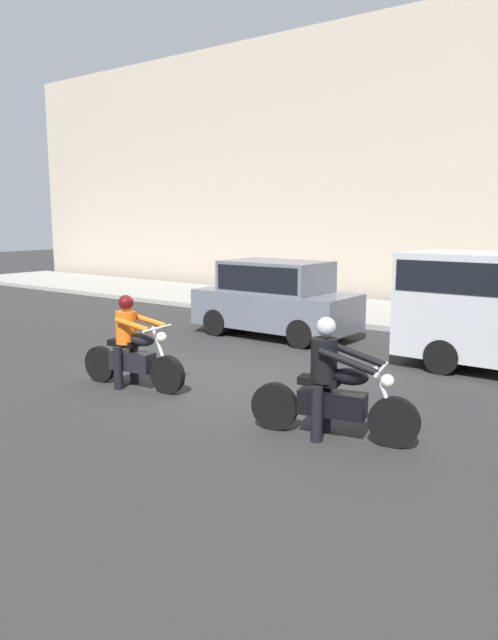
{
  "coord_description": "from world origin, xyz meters",
  "views": [
    {
      "loc": [
        6.72,
        -8.02,
        2.8
      ],
      "look_at": [
        0.79,
        -0.16,
        1.12
      ],
      "focal_mm": 33.79,
      "sensor_mm": 36.0,
      "label": 1
    }
  ],
  "objects": [
    {
      "name": "ground_plane",
      "position": [
        0.0,
        0.0,
        0.0
      ],
      "size": [
        80.0,
        80.0,
        0.0
      ],
      "primitive_type": "plane",
      "color": "#2B2B2B"
    },
    {
      "name": "sidewalk_slab",
      "position": [
        0.0,
        8.0,
        0.07
      ],
      "size": [
        40.0,
        4.4,
        0.14
      ],
      "primitive_type": "cube",
      "color": "#99968E",
      "rests_on": "ground_plane"
    },
    {
      "name": "building_facade",
      "position": [
        0.0,
        11.4,
        4.63
      ],
      "size": [
        40.0,
        1.4,
        9.27
      ],
      "primitive_type": "cube",
      "color": "#B7A893",
      "rests_on": "ground_plane"
    },
    {
      "name": "motorcycle_with_rider_black_leather",
      "position": [
        3.1,
        -1.47,
        0.64
      ],
      "size": [
        2.18,
        0.8,
        1.57
      ],
      "color": "black",
      "rests_on": "ground_plane"
    },
    {
      "name": "motorcycle_with_rider_orange_stripe",
      "position": [
        -0.71,
        -1.41,
        0.64
      ],
      "size": [
        2.06,
        0.72,
        1.55
      ],
      "color": "black",
      "rests_on": "ground_plane"
    },
    {
      "name": "parked_hatchback_slate_gray",
      "position": [
        -1.29,
        3.64,
        0.93
      ],
      "size": [
        3.87,
        1.76,
        1.8
      ],
      "color": "slate",
      "rests_on": "ground_plane"
    },
    {
      "name": "pedestrian_bystander",
      "position": [
        1.09,
        8.04,
        1.07
      ],
      "size": [
        0.34,
        0.34,
        1.61
      ],
      "color": "black",
      "rests_on": "sidewalk_slab"
    }
  ]
}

